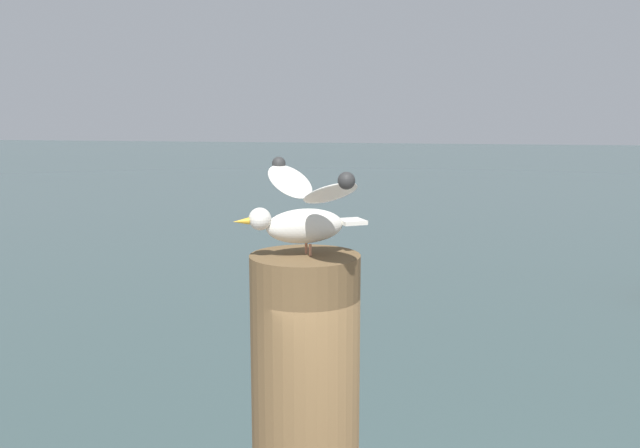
{
  "coord_description": "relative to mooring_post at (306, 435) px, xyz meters",
  "views": [
    {
      "loc": [
        -0.8,
        -2.42,
        3.04
      ],
      "look_at": [
        -1.18,
        -0.24,
        2.67
      ],
      "focal_mm": 39.34,
      "sensor_mm": 36.0,
      "label": 1
    }
  ],
  "objects": [
    {
      "name": "seagull",
      "position": [
        -0.0,
        -0.0,
        0.68
      ],
      "size": [
        0.4,
        0.58,
        0.26
      ],
      "color": "tan",
      "rests_on": "mooring_post"
    },
    {
      "name": "mooring_post",
      "position": [
        0.0,
        0.0,
        0.0
      ],
      "size": [
        0.32,
        0.32,
        1.11
      ],
      "primitive_type": "cylinder",
      "color": "brown",
      "rests_on": "harbor_quay"
    }
  ]
}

